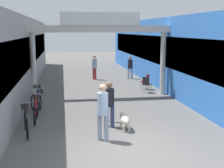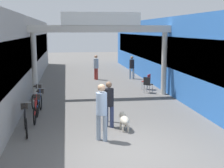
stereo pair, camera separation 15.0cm
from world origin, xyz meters
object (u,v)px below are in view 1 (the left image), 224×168
at_px(bicycle_blue_third, 39,102).
at_px(cafe_chair_black_nearer, 147,83).
at_px(dog_on_leash, 125,120).
at_px(cafe_chair_red_farther, 146,80).
at_px(pedestrian_companion, 103,108).
at_px(bicycle_red_second, 36,109).
at_px(bicycle_silver_farthest, 36,97).
at_px(bicycle_black_nearest, 26,120).
at_px(bollard_post_metal, 107,107).
at_px(pedestrian_with_dog, 109,101).
at_px(pedestrian_elderly_walking, 94,66).
at_px(pedestrian_carrying_crate, 130,66).

relative_size(bicycle_blue_third, cafe_chair_black_nearer, 1.90).
relative_size(dog_on_leash, cafe_chair_red_farther, 0.87).
height_order(pedestrian_companion, cafe_chair_black_nearer, pedestrian_companion).
bearing_deg(bicycle_red_second, bicycle_silver_farthest, 94.70).
height_order(bicycle_black_nearest, bicycle_silver_farthest, same).
distance_m(bicycle_black_nearest, cafe_chair_red_farther, 9.12).
bearing_deg(bicycle_silver_farthest, pedestrian_companion, -63.58).
xyz_separation_m(pedestrian_companion, bicycle_silver_farthest, (-2.41, 4.85, -0.60)).
bearing_deg(bollard_post_metal, bicycle_red_second, 168.02).
xyz_separation_m(bicycle_black_nearest, cafe_chair_black_nearer, (5.75, 5.86, 0.10)).
height_order(cafe_chair_black_nearer, cafe_chair_red_farther, same).
distance_m(pedestrian_companion, cafe_chair_black_nearer, 7.74).
distance_m(pedestrian_with_dog, bicycle_black_nearest, 2.90).
height_order(pedestrian_elderly_walking, bicycle_silver_farthest, pedestrian_elderly_walking).
xyz_separation_m(pedestrian_carrying_crate, bicycle_red_second, (-5.73, -9.50, -0.47)).
distance_m(pedestrian_elderly_walking, cafe_chair_red_farther, 4.83).
distance_m(pedestrian_companion, pedestrian_elderly_walking, 12.10).
height_order(pedestrian_with_dog, bollard_post_metal, pedestrian_with_dog).
xyz_separation_m(bicycle_black_nearest, cafe_chair_red_farther, (5.99, 6.87, 0.10)).
bearing_deg(dog_on_leash, cafe_chair_black_nearer, 68.12).
xyz_separation_m(dog_on_leash, bicycle_blue_third, (-3.08, 2.77, 0.08)).
relative_size(pedestrian_with_dog, dog_on_leash, 2.11).
bearing_deg(bicycle_blue_third, bicycle_silver_farthest, 100.60).
xyz_separation_m(pedestrian_with_dog, bicycle_silver_farthest, (-2.82, 3.50, -0.49)).
distance_m(pedestrian_carrying_crate, bicycle_black_nearest, 12.47).
bearing_deg(cafe_chair_black_nearer, bicycle_black_nearest, -134.45).
bearing_deg(bicycle_red_second, pedestrian_companion, -49.26).
xyz_separation_m(bicycle_silver_farthest, bollard_post_metal, (2.85, -2.83, 0.12)).
bearing_deg(cafe_chair_black_nearer, dog_on_leash, -111.88).
relative_size(pedestrian_companion, pedestrian_elderly_walking, 1.05).
bearing_deg(cafe_chair_black_nearer, pedestrian_elderly_walking, 114.68).
relative_size(dog_on_leash, bollard_post_metal, 0.71).
bearing_deg(pedestrian_companion, pedestrian_elderly_walking, 85.38).
distance_m(bollard_post_metal, cafe_chair_red_farther, 6.75).
relative_size(pedestrian_companion, bollard_post_metal, 1.64).
bearing_deg(pedestrian_companion, cafe_chair_black_nearer, 64.68).
distance_m(bicycle_silver_farthest, cafe_chair_black_nearer, 6.10).
bearing_deg(pedestrian_elderly_walking, cafe_chair_black_nearer, -65.32).
height_order(pedestrian_elderly_walking, bicycle_blue_third, pedestrian_elderly_walking).
height_order(bicycle_blue_third, cafe_chair_red_farther, bicycle_blue_third).
height_order(bicycle_black_nearest, bicycle_red_second, same).
distance_m(bicycle_red_second, bollard_post_metal, 2.72).
height_order(bollard_post_metal, cafe_chair_black_nearer, bollard_post_metal).
bearing_deg(pedestrian_elderly_walking, bicycle_blue_third, -110.83).
bearing_deg(bicycle_blue_third, bollard_post_metal, -32.78).
distance_m(pedestrian_with_dog, dog_on_leash, 0.84).
xyz_separation_m(pedestrian_companion, bollard_post_metal, (0.44, 2.02, -0.48)).
xyz_separation_m(pedestrian_companion, dog_on_leash, (0.88, 0.95, -0.67)).
relative_size(bollard_post_metal, cafe_chair_red_farther, 1.23).
bearing_deg(dog_on_leash, pedestrian_with_dog, 139.80).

